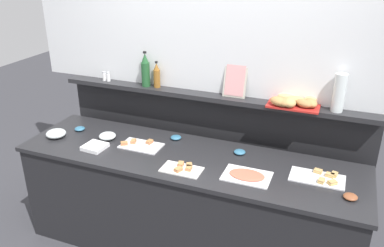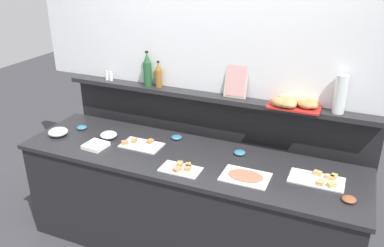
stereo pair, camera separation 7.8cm
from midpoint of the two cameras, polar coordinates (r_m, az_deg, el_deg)
name	(u,v)px [view 1 (the left image)]	position (r m, az deg, el deg)	size (l,w,h in m)	color
ground_plane	(210,208)	(4.08, 2.07, -12.02)	(12.00, 12.00, 0.00)	#38383D
buffet_counter	(187,204)	(3.36, -1.36, -11.41)	(2.74, 0.76, 0.89)	black
back_ledge_unit	(210,152)	(3.69, 1.98, -4.11)	(2.78, 0.22, 1.25)	black
upper_wall_panel	(214,11)	(3.32, 2.45, 15.82)	(3.38, 0.08, 1.35)	silver
sandwich_platter_front	(140,145)	(3.31, -8.12, -3.08)	(0.34, 0.20, 0.04)	silver
sandwich_platter_rear	(320,178)	(2.96, 17.12, -7.44)	(0.38, 0.20, 0.04)	silver
sandwich_platter_side	(182,169)	(2.94, -2.14, -6.49)	(0.30, 0.17, 0.04)	white
cold_cuts_platter	(247,176)	(2.88, 7.09, -7.42)	(0.34, 0.23, 0.02)	white
glass_bowl_large	(56,134)	(3.63, -19.48, -1.41)	(0.17, 0.17, 0.07)	silver
glass_bowl_medium	(107,136)	(3.47, -12.66, -1.80)	(0.14, 0.14, 0.06)	silver
condiment_bowl_red	(176,137)	(3.40, -2.99, -2.01)	(0.09, 0.09, 0.03)	teal
condiment_bowl_cream	(350,197)	(2.80, 21.00, -9.77)	(0.09, 0.09, 0.03)	brown
condiment_bowl_dark	(80,129)	(3.70, -16.37, -0.72)	(0.09, 0.09, 0.03)	teal
condiment_bowl_teal	(240,152)	(3.17, 6.14, -4.08)	(0.09, 0.09, 0.03)	teal
napkin_stack	(95,147)	(3.34, -14.40, -3.25)	(0.17, 0.17, 0.03)	white
vinegar_bottle_amber	(157,76)	(3.55, -5.70, 6.81)	(0.06, 0.06, 0.24)	#8E5B23
wine_bottle_green	(146,71)	(3.58, -7.31, 7.51)	(0.08, 0.08, 0.32)	#23562D
salt_shaker	(104,76)	(3.83, -13.04, 6.62)	(0.03, 0.03, 0.09)	white
pepper_shaker	(108,77)	(3.81, -12.48, 6.56)	(0.03, 0.03, 0.09)	white
bread_basket	(294,102)	(3.20, 13.78, 3.03)	(0.40, 0.32, 0.08)	#B2231E
framed_picture	(235,79)	(3.31, 5.54, 6.30)	(0.19, 0.09, 0.29)	#B2AD9E
water_carafe	(339,93)	(3.16, 19.67, 4.16)	(0.09, 0.09, 0.29)	silver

